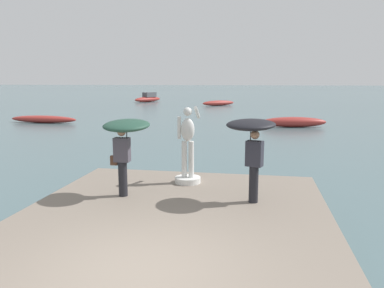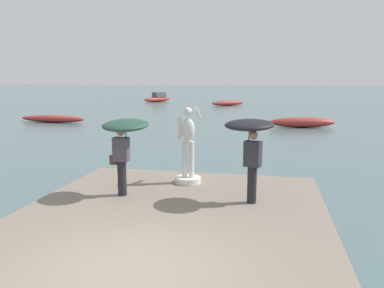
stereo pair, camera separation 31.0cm
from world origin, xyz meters
name	(u,v)px [view 1 (the left image)]	position (x,y,z in m)	size (l,w,h in m)	color
ground_plane	(244,108)	(0.00, 40.00, 0.00)	(400.00, 400.00, 0.00)	#4C666B
pier	(163,239)	(0.00, 1.66, 0.20)	(6.81, 9.32, 0.40)	slate
statue_white_figure	(188,154)	(-0.16, 5.09, 1.23)	(0.73, 0.93, 2.17)	silver
onlooker_left	(125,134)	(-1.44, 3.62, 1.96)	(1.16, 1.18, 1.96)	black
onlooker_right	(252,135)	(1.63, 3.71, 2.00)	(1.45, 1.46, 2.00)	black
boat_near	(294,122)	(4.22, 22.11, 0.36)	(4.65, 1.72, 0.71)	#9E2D28
boat_mid	(148,98)	(-14.79, 50.21, 0.53)	(3.64, 5.27, 1.43)	#9E2D28
boat_far	(43,119)	(-14.64, 21.50, 0.28)	(5.57, 1.15, 0.56)	#9E2D28
boat_leftward	(218,103)	(-3.40, 43.68, 0.33)	(4.33, 3.90, 0.67)	#9E2D28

